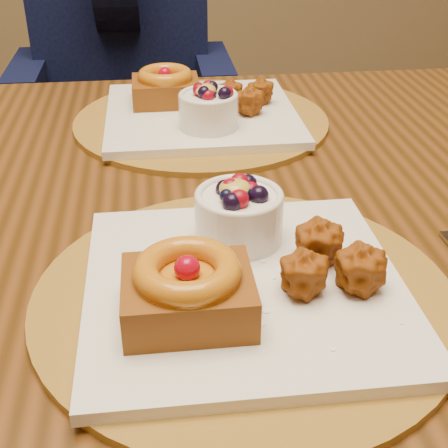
{
  "coord_description": "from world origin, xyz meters",
  "views": [
    {
      "loc": [
        0.03,
        -0.74,
        1.1
      ],
      "look_at": [
        0.09,
        -0.24,
        0.81
      ],
      "focal_mm": 50.0,
      "sensor_mm": 36.0,
      "label": 1
    }
  ],
  "objects_px": {
    "dining_table": "(218,243)",
    "chair_far": "(111,115)",
    "place_setting_far": "(200,110)",
    "diner": "(120,11)",
    "place_setting_near": "(241,275)"
  },
  "relations": [
    {
      "from": "dining_table",
      "to": "diner",
      "type": "distance_m",
      "value": 0.8
    },
    {
      "from": "dining_table",
      "to": "place_setting_near",
      "type": "xyz_separation_m",
      "value": [
        -0.0,
        -0.22,
        0.1
      ]
    },
    {
      "from": "chair_far",
      "to": "diner",
      "type": "bearing_deg",
      "value": -53.87
    },
    {
      "from": "place_setting_far",
      "to": "diner",
      "type": "relative_size",
      "value": 0.5
    },
    {
      "from": "place_setting_far",
      "to": "diner",
      "type": "height_order",
      "value": "diner"
    },
    {
      "from": "diner",
      "to": "chair_far",
      "type": "bearing_deg",
      "value": 104.35
    },
    {
      "from": "place_setting_far",
      "to": "chair_far",
      "type": "bearing_deg",
      "value": 104.19
    },
    {
      "from": "dining_table",
      "to": "chair_far",
      "type": "height_order",
      "value": "chair_far"
    },
    {
      "from": "dining_table",
      "to": "diner",
      "type": "xyz_separation_m",
      "value": [
        -0.13,
        0.78,
        0.13
      ]
    },
    {
      "from": "chair_far",
      "to": "diner",
      "type": "height_order",
      "value": "diner"
    },
    {
      "from": "place_setting_far",
      "to": "diner",
      "type": "bearing_deg",
      "value": 102.93
    },
    {
      "from": "place_setting_near",
      "to": "diner",
      "type": "height_order",
      "value": "diner"
    },
    {
      "from": "dining_table",
      "to": "place_setting_near",
      "type": "distance_m",
      "value": 0.24
    },
    {
      "from": "diner",
      "to": "place_setting_far",
      "type": "bearing_deg",
      "value": -81.43
    },
    {
      "from": "dining_table",
      "to": "chair_far",
      "type": "distance_m",
      "value": 0.97
    }
  ]
}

